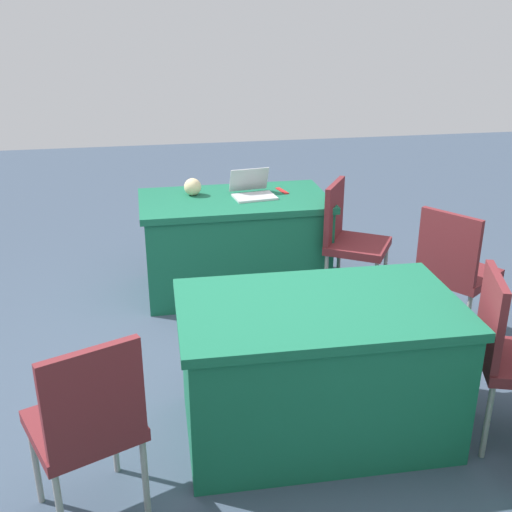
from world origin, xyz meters
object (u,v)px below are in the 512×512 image
at_px(table_back_left, 317,369).
at_px(chair_tucked_left, 455,267).
at_px(table_foreground, 235,244).
at_px(chair_tucked_right, 512,349).
at_px(chair_back_row, 349,236).
at_px(scissors_red, 282,191).
at_px(yarn_ball, 193,187).
at_px(chair_near_front, 88,420).
at_px(laptop_silver, 253,191).

xyz_separation_m(table_back_left, chair_tucked_left, (-1.16, -0.80, 0.16)).
height_order(table_foreground, table_back_left, same).
bearing_deg(table_foreground, chair_tucked_right, 118.04).
relative_size(chair_tucked_left, chair_tucked_right, 1.01).
relative_size(table_back_left, chair_tucked_left, 1.53).
distance_m(chair_back_row, scissors_red, 0.68).
xyz_separation_m(chair_tucked_right, yarn_ball, (1.45, -2.26, 0.30)).
xyz_separation_m(table_back_left, yarn_ball, (0.48, -2.03, 0.45)).
xyz_separation_m(chair_tucked_left, scissors_red, (0.92, -1.22, 0.23)).
height_order(table_foreground, chair_near_front, chair_near_front).
distance_m(laptop_silver, scissors_red, 0.28).
xyz_separation_m(chair_back_row, laptop_silver, (0.68, -0.37, 0.28)).
height_order(table_foreground, yarn_ball, yarn_ball).
relative_size(chair_near_front, chair_tucked_right, 1.01).
bearing_deg(table_foreground, scissors_red, -164.43).
relative_size(table_back_left, yarn_ball, 10.79).
xyz_separation_m(chair_tucked_left, yarn_ball, (1.64, -1.23, 0.29)).
distance_m(table_back_left, chair_tucked_right, 1.01).
bearing_deg(chair_tucked_left, yarn_ball, -162.32).
bearing_deg(table_foreground, chair_back_row, 156.87).
relative_size(table_back_left, chair_tucked_right, 1.55).
bearing_deg(chair_near_front, table_back_left, -0.97).
relative_size(table_back_left, laptop_silver, 4.14).
bearing_deg(chair_tucked_left, table_foreground, -165.09).
height_order(chair_near_front, yarn_ball, chair_near_front).
xyz_separation_m(table_foreground, table_back_left, (-0.17, 1.90, 0.00)).
relative_size(table_foreground, chair_back_row, 1.57).
bearing_deg(table_back_left, chair_tucked_right, 166.64).
bearing_deg(chair_back_row, yarn_ball, -81.11).
xyz_separation_m(chair_near_front, chair_back_row, (-1.81, -2.01, -0.02)).
bearing_deg(laptop_silver, table_foreground, -0.94).
height_order(chair_back_row, laptop_silver, laptop_silver).
bearing_deg(chair_near_front, chair_tucked_right, -16.78).
height_order(chair_back_row, yarn_ball, chair_back_row).
height_order(chair_tucked_right, laptop_silver, laptop_silver).
distance_m(table_foreground, chair_near_front, 2.56).
bearing_deg(yarn_ball, table_back_left, 103.25).
distance_m(chair_tucked_left, yarn_ball, 2.07).
bearing_deg(chair_near_front, chair_back_row, 24.86).
distance_m(table_back_left, chair_back_row, 1.69).
bearing_deg(laptop_silver, yarn_ball, -21.52).
relative_size(table_foreground, scissors_red, 8.23).
bearing_deg(table_back_left, yarn_ball, -76.75).
height_order(table_foreground, scissors_red, scissors_red).
relative_size(chair_tucked_left, yarn_ball, 7.05).
height_order(chair_near_front, laptop_silver, laptop_silver).
relative_size(chair_near_front, yarn_ball, 7.05).
height_order(table_back_left, chair_near_front, chair_near_front).
height_order(table_foreground, laptop_silver, laptop_silver).
height_order(laptop_silver, scissors_red, laptop_silver).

